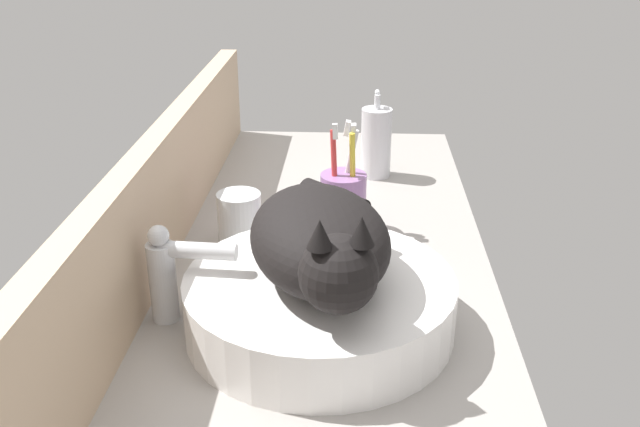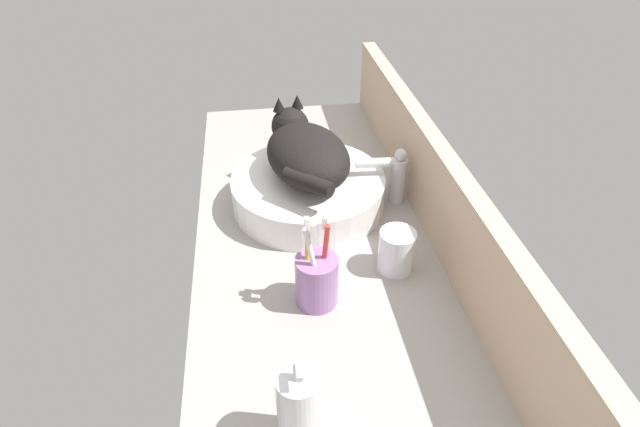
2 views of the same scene
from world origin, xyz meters
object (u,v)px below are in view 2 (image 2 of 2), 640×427
(faucet, at_px, (394,174))
(toothbrush_cup, at_px, (317,279))
(soap_dispenser, at_px, (299,409))
(cat, at_px, (305,152))
(sink_basin, at_px, (308,191))
(water_glass, at_px, (396,253))

(faucet, relative_size, toothbrush_cup, 0.73)
(faucet, distance_m, soap_dispenser, 0.61)
(faucet, xyz_separation_m, toothbrush_cup, (0.29, -0.22, -0.02))
(cat, relative_size, toothbrush_cup, 1.72)
(sink_basin, bearing_deg, cat, -163.82)
(cat, distance_m, soap_dispenser, 0.58)
(sink_basin, xyz_separation_m, faucet, (0.01, 0.19, 0.04))
(cat, bearing_deg, faucet, 82.82)
(faucet, xyz_separation_m, soap_dispenser, (0.55, -0.28, -0.00))
(sink_basin, distance_m, water_glass, 0.28)
(sink_basin, distance_m, toothbrush_cup, 0.30)
(cat, bearing_deg, toothbrush_cup, -3.51)
(cat, bearing_deg, soap_dispenser, -7.74)
(faucet, distance_m, toothbrush_cup, 0.36)
(sink_basin, xyz_separation_m, cat, (-0.01, -0.00, 0.09))
(soap_dispenser, bearing_deg, sink_basin, 171.70)
(sink_basin, relative_size, cat, 1.08)
(sink_basin, height_order, soap_dispenser, soap_dispenser)
(sink_basin, bearing_deg, toothbrush_cup, -4.38)
(soap_dispenser, bearing_deg, cat, 172.26)
(cat, bearing_deg, water_glass, 29.83)
(toothbrush_cup, bearing_deg, cat, 176.49)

